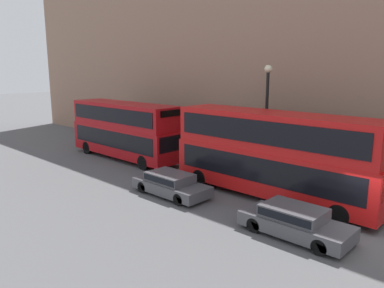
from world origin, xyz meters
TOP-DOWN VIEW (x-y plane):
  - ground_plane at (0.00, 0.00)m, footprint 200.00×200.00m
  - bus_leading at (1.60, 5.50)m, footprint 2.59×11.42m
  - bus_second_in_queue at (1.60, 18.36)m, footprint 2.59×10.29m
  - car_dark_sedan at (-1.80, 2.33)m, footprint 1.90×4.53m
  - car_hatchback at (-1.80, 9.73)m, footprint 1.89×4.48m
  - street_lamp at (3.56, 7.23)m, footprint 0.44×0.44m
  - pedestrian at (4.25, 20.16)m, footprint 0.36×0.36m

SIDE VIEW (x-z plane):
  - ground_plane at x=0.00m, z-range 0.00..0.00m
  - car_hatchback at x=-1.80m, z-range 0.05..1.27m
  - car_dark_sedan at x=-1.80m, z-range 0.05..1.30m
  - pedestrian at x=4.25m, z-range -0.07..1.76m
  - bus_second_in_queue at x=1.60m, z-range 0.22..4.47m
  - bus_leading at x=1.60m, z-range 0.23..4.81m
  - street_lamp at x=3.56m, z-range 0.78..7.77m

